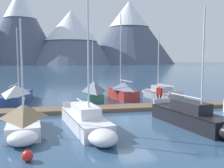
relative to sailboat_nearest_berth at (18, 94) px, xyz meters
name	(u,v)px	position (x,y,z in m)	size (l,w,h in m)	color
ground_plane	(135,121)	(8.45, -10.04, -0.84)	(700.00, 700.00, 0.00)	#2D4C6B
mountain_central_massif	(21,25)	(-14.74, 214.40, 33.98)	(68.49, 68.49, 67.03)	#4C566B
mountain_shoulder_ridge	(71,35)	(28.71, 205.65, 25.16)	(78.57, 78.57, 48.48)	slate
mountain_east_summit	(129,31)	(87.79, 216.64, 31.77)	(91.80, 91.80, 62.55)	#4C566B
dock	(118,108)	(8.45, -6.04, -0.70)	(20.28, 3.55, 0.30)	brown
sailboat_nearest_berth	(18,94)	(0.00, 0.00, 0.00)	(2.77, 7.72, 7.33)	navy
sailboat_second_berth	(24,120)	(1.22, -10.85, -0.09)	(2.13, 5.73, 6.47)	white
sailboat_mid_dock_port	(87,121)	(4.82, -11.56, -0.27)	(2.35, 7.45, 8.16)	silver
sailboat_mid_dock_starboard	(93,91)	(7.50, -0.15, 0.11)	(2.29, 6.60, 6.94)	#336B56
sailboat_far_berth	(122,90)	(10.68, 0.06, 0.00)	(2.32, 6.21, 9.25)	#B2332D
sailboat_outer_slip	(193,117)	(11.35, -12.54, -0.21)	(2.37, 7.26, 7.28)	black
sailboat_end_of_dock	(159,93)	(14.60, -1.20, -0.30)	(2.20, 6.72, 7.21)	#93939E
person_on_dock	(159,94)	(12.15, -6.17, 0.42)	(0.41, 0.47, 1.69)	#232328
mooring_buoy_channel_marker	(27,156)	(1.64, -15.34, -0.60)	(0.48, 0.48, 0.56)	red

